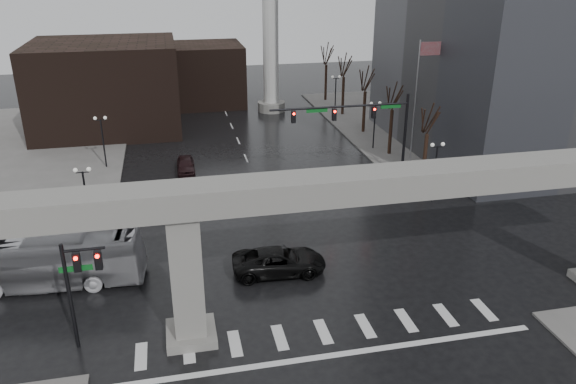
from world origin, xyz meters
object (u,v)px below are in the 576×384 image
at_px(city_bus, 39,260).
at_px(far_car, 186,165).
at_px(pickup_truck, 279,261).
at_px(signal_mast_arm, 364,121).

height_order(city_bus, far_car, city_bus).
xyz_separation_m(pickup_truck, far_car, (-4.97, 19.81, -0.13)).
bearing_deg(far_car, signal_mast_arm, -22.47).
xyz_separation_m(signal_mast_arm, pickup_truck, (-10.10, -13.25, -5.00)).
bearing_deg(pickup_truck, signal_mast_arm, -33.87).
xyz_separation_m(signal_mast_arm, city_bus, (-24.67, -11.55, -4.09)).
relative_size(signal_mast_arm, far_car, 2.96).
relative_size(signal_mast_arm, city_bus, 0.97).
distance_m(pickup_truck, city_bus, 14.70).
bearing_deg(signal_mast_arm, city_bus, -154.91).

